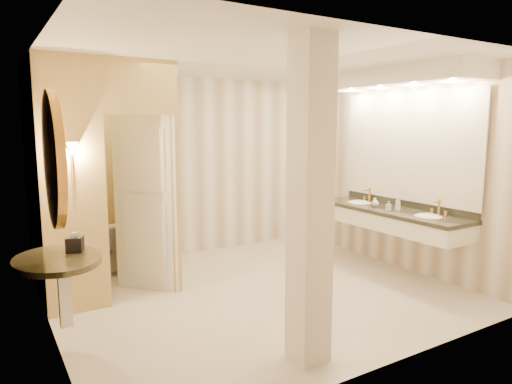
# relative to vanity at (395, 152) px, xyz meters

# --- Properties ---
(floor) EXTENTS (4.50, 4.50, 0.00)m
(floor) POSITION_rel_vanity_xyz_m (-1.98, 0.26, -1.63)
(floor) COLOR silver
(floor) RESTS_ON ground
(ceiling) EXTENTS (4.50, 4.50, 0.00)m
(ceiling) POSITION_rel_vanity_xyz_m (-1.98, 0.26, 1.07)
(ceiling) COLOR white
(ceiling) RESTS_ON wall_back
(wall_back) EXTENTS (4.50, 0.02, 2.70)m
(wall_back) POSITION_rel_vanity_xyz_m (-1.98, 2.26, -0.28)
(wall_back) COLOR white
(wall_back) RESTS_ON floor
(wall_front) EXTENTS (4.50, 0.02, 2.70)m
(wall_front) POSITION_rel_vanity_xyz_m (-1.98, -1.74, -0.28)
(wall_front) COLOR white
(wall_front) RESTS_ON floor
(wall_left) EXTENTS (0.02, 4.00, 2.70)m
(wall_left) POSITION_rel_vanity_xyz_m (-4.23, 0.26, -0.28)
(wall_left) COLOR white
(wall_left) RESTS_ON floor
(wall_right) EXTENTS (0.02, 4.00, 2.70)m
(wall_right) POSITION_rel_vanity_xyz_m (0.27, 0.26, -0.28)
(wall_right) COLOR white
(wall_right) RESTS_ON floor
(toilet_closet) EXTENTS (1.50, 1.55, 2.70)m
(toilet_closet) POSITION_rel_vanity_xyz_m (-3.12, 1.22, -0.24)
(toilet_closet) COLOR #D8C371
(toilet_closet) RESTS_ON floor
(wall_sconce) EXTENTS (0.14, 0.14, 0.42)m
(wall_sconce) POSITION_rel_vanity_xyz_m (-3.90, 0.69, 0.10)
(wall_sconce) COLOR gold
(wall_sconce) RESTS_ON toilet_closet
(vanity) EXTENTS (0.75, 2.40, 2.09)m
(vanity) POSITION_rel_vanity_xyz_m (0.00, 0.00, 0.00)
(vanity) COLOR white
(vanity) RESTS_ON floor
(console_shelf) EXTENTS (0.89, 0.89, 1.89)m
(console_shelf) POSITION_rel_vanity_xyz_m (-4.19, -0.13, -0.29)
(console_shelf) COLOR black
(console_shelf) RESTS_ON floor
(pillar) EXTENTS (0.28, 0.28, 2.70)m
(pillar) POSITION_rel_vanity_xyz_m (-2.43, -1.30, -0.28)
(pillar) COLOR white
(pillar) RESTS_ON floor
(tissue_box) EXTENTS (0.17, 0.17, 0.13)m
(tissue_box) POSITION_rel_vanity_xyz_m (-4.05, -0.03, -0.69)
(tissue_box) COLOR black
(tissue_box) RESTS_ON console_shelf
(toilet) EXTENTS (0.40, 0.69, 0.69)m
(toilet) POSITION_rel_vanity_xyz_m (-3.28, 2.01, -1.28)
(toilet) COLOR white
(toilet) RESTS_ON floor
(soap_bottle_a) EXTENTS (0.07, 0.07, 0.12)m
(soap_bottle_a) POSITION_rel_vanity_xyz_m (-0.15, -0.07, -0.69)
(soap_bottle_a) COLOR beige
(soap_bottle_a) RESTS_ON vanity
(soap_bottle_b) EXTENTS (0.13, 0.13, 0.12)m
(soap_bottle_b) POSITION_rel_vanity_xyz_m (-0.10, 0.22, -0.69)
(soap_bottle_b) COLOR silver
(soap_bottle_b) RESTS_ON vanity
(soap_bottle_c) EXTENTS (0.09, 0.09, 0.19)m
(soap_bottle_c) POSITION_rel_vanity_xyz_m (-0.08, -0.16, -0.66)
(soap_bottle_c) COLOR #C6B28C
(soap_bottle_c) RESTS_ON vanity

